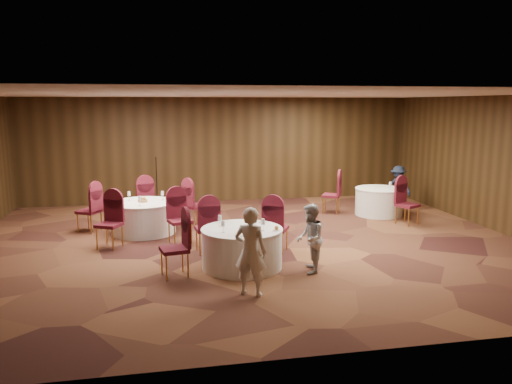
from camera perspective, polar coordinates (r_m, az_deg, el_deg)
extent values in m
plane|color=black|center=(10.93, -0.83, -5.90)|extent=(12.00, 12.00, 0.00)
plane|color=silver|center=(10.51, -0.88, 11.12)|extent=(12.00, 12.00, 0.00)
plane|color=black|center=(15.52, -4.13, 4.84)|extent=(12.00, 0.00, 12.00)
plane|color=black|center=(5.83, 7.88, -4.00)|extent=(12.00, 0.00, 12.00)
plane|color=black|center=(13.06, 26.07, 2.86)|extent=(0.00, 10.00, 10.00)
cylinder|color=silver|center=(9.30, -1.61, -6.46)|extent=(1.48, 1.48, 0.72)
cylinder|color=silver|center=(9.21, -1.62, -4.28)|extent=(1.51, 1.51, 0.03)
cylinder|color=silver|center=(12.03, -12.76, -2.90)|extent=(1.49, 1.49, 0.72)
cylinder|color=silver|center=(11.96, -12.82, -1.19)|extent=(1.52, 1.52, 0.03)
cylinder|color=silver|center=(14.03, 13.86, -1.10)|extent=(1.27, 1.27, 0.72)
cylinder|color=silver|center=(13.97, 13.92, 0.37)|extent=(1.29, 1.29, 0.03)
cylinder|color=silver|center=(9.06, 0.81, -4.41)|extent=(0.06, 0.06, 0.01)
cylinder|color=silver|center=(9.04, 0.82, -4.05)|extent=(0.01, 0.01, 0.11)
cone|color=silver|center=(9.02, 0.82, -3.40)|extent=(0.08, 0.08, 0.10)
cylinder|color=silver|center=(8.95, -3.77, -4.61)|extent=(0.06, 0.06, 0.01)
cylinder|color=silver|center=(8.93, -3.78, -4.25)|extent=(0.01, 0.01, 0.11)
cone|color=silver|center=(8.91, -3.79, -3.60)|extent=(0.08, 0.08, 0.10)
cylinder|color=silver|center=(9.53, -0.17, -3.68)|extent=(0.06, 0.06, 0.01)
cylinder|color=silver|center=(9.51, -0.17, -3.34)|extent=(0.01, 0.01, 0.11)
cone|color=silver|center=(9.49, -0.17, -2.72)|extent=(0.08, 0.08, 0.10)
cylinder|color=silver|center=(9.38, -4.15, -3.92)|extent=(0.06, 0.06, 0.01)
cylinder|color=silver|center=(9.37, -4.15, -3.58)|extent=(0.01, 0.01, 0.11)
cone|color=silver|center=(9.34, -4.16, -2.95)|extent=(0.08, 0.08, 0.10)
cylinder|color=white|center=(8.71, -1.28, -4.98)|extent=(0.15, 0.15, 0.01)
sphere|color=#9E6B33|center=(8.70, -1.28, -4.72)|extent=(0.08, 0.08, 0.08)
cylinder|color=white|center=(9.06, 2.36, -4.38)|extent=(0.15, 0.15, 0.01)
sphere|color=#9E6B33|center=(9.05, 2.36, -4.13)|extent=(0.08, 0.08, 0.08)
cylinder|color=white|center=(9.65, 0.78, -3.48)|extent=(0.15, 0.15, 0.01)
sphere|color=#9E6B33|center=(9.64, 0.78, -3.24)|extent=(0.08, 0.08, 0.08)
cylinder|color=silver|center=(12.10, -10.63, -0.89)|extent=(0.06, 0.06, 0.01)
cylinder|color=silver|center=(12.09, -10.64, -0.62)|extent=(0.01, 0.01, 0.11)
cone|color=silver|center=(12.07, -10.65, -0.13)|extent=(0.08, 0.08, 0.10)
cylinder|color=silver|center=(12.23, -14.29, -0.92)|extent=(0.06, 0.06, 0.01)
cylinder|color=silver|center=(12.22, -14.30, -0.65)|extent=(0.01, 0.01, 0.11)
cone|color=silver|center=(12.20, -14.32, -0.17)|extent=(0.08, 0.08, 0.10)
cylinder|color=silver|center=(11.55, -13.12, -1.50)|extent=(0.06, 0.06, 0.01)
cylinder|color=silver|center=(11.54, -13.14, -1.22)|extent=(0.01, 0.01, 0.11)
cone|color=silver|center=(11.52, -13.16, -0.70)|extent=(0.08, 0.08, 0.10)
cylinder|color=olive|center=(11.95, -12.83, -0.98)|extent=(0.22, 0.22, 0.06)
sphere|color=#9E6B33|center=(11.96, -12.99, -0.68)|extent=(0.07, 0.07, 0.07)
sphere|color=#9E6B33|center=(11.91, -12.65, -0.71)|extent=(0.07, 0.07, 0.07)
cylinder|color=silver|center=(13.79, 15.08, 0.27)|extent=(0.06, 0.06, 0.01)
cylinder|color=silver|center=(13.78, 15.09, 0.50)|extent=(0.01, 0.01, 0.11)
cone|color=silver|center=(13.76, 15.11, 0.93)|extent=(0.08, 0.08, 0.10)
cylinder|color=black|center=(14.87, -11.18, -1.75)|extent=(0.24, 0.24, 0.02)
cylinder|color=black|center=(14.74, -11.28, 1.09)|extent=(0.02, 0.02, 1.47)
cylinder|color=black|center=(14.70, -11.37, 3.85)|extent=(0.04, 0.12, 0.04)
imported|color=silver|center=(7.88, -0.63, -6.82)|extent=(0.62, 0.55, 1.43)
imported|color=#ADADB2|center=(9.00, 6.18, -5.32)|extent=(0.62, 0.72, 1.26)
imported|color=#161E32|center=(15.09, 15.91, 0.56)|extent=(0.85, 0.91, 1.23)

